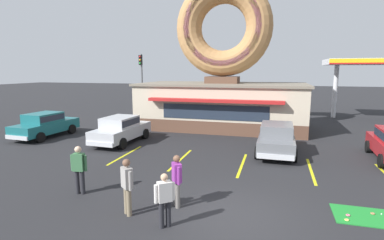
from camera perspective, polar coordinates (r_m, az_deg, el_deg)
ground_plane at (r=9.58m, az=7.85°, el=-17.56°), size 160.00×160.00×0.00m
donut_shop_building at (r=22.77m, az=5.81°, el=7.94°), size 12.30×6.75×10.96m
mini_donut_near_left at (r=10.97m, az=31.17°, el=-15.00°), size 0.13×0.13×0.04m
mini_donut_mid_left at (r=10.20m, az=27.39°, el=-16.54°), size 0.13×0.13×0.04m
mini_donut_mid_right at (r=10.51m, az=27.58°, el=-15.77°), size 0.13×0.13×0.04m
golf_ball at (r=11.06m, az=32.39°, el=-14.89°), size 0.04×0.04×0.04m
car_teal at (r=21.73m, az=-26.21°, el=-0.67°), size 2.16×4.64×1.60m
car_grey at (r=16.29m, az=15.80°, el=-3.16°), size 2.01×4.58×1.60m
car_silver at (r=18.47m, az=-13.39°, el=-1.59°), size 2.13×4.63×1.60m
pedestrian_blue_sweater_man at (r=9.36m, az=-12.27°, el=-11.81°), size 0.48×0.43×1.75m
pedestrian_hooded_kid at (r=11.34m, az=-20.71°, el=-8.46°), size 0.59×0.29×1.74m
pedestrian_leather_jacket_man at (r=8.55m, az=-5.24°, el=-14.58°), size 0.48×0.43×1.57m
pedestrian_clipboard_woman at (r=9.68m, az=-2.92°, el=-11.03°), size 0.41×0.51×1.71m
trash_bin at (r=22.65m, az=-12.50°, el=-0.49°), size 0.57×0.57×0.97m
traffic_light_pole at (r=28.66m, az=-9.60°, el=8.11°), size 0.28×0.47×5.80m
gas_station_canopy at (r=31.15m, az=32.35°, el=9.01°), size 9.00×4.46×5.30m
parking_stripe_far_left at (r=15.97m, az=-12.55°, el=-6.50°), size 0.12×3.60×0.01m
parking_stripe_left at (r=14.82m, az=-2.19°, el=-7.53°), size 0.12×3.60×0.01m
parking_stripe_mid_left at (r=14.22m, az=9.51°, el=-8.41°), size 0.12×3.60×0.01m
parking_stripe_centre at (r=14.24m, az=21.74°, el=-8.94°), size 0.12×3.60×0.01m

